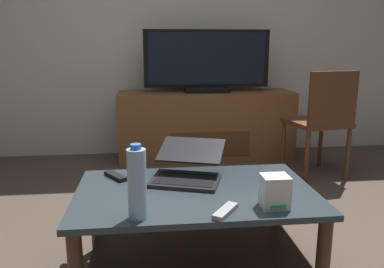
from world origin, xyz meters
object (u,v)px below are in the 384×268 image
cell_phone (281,187)px  router_box (275,192)px  media_cabinet (206,125)px  water_bottle_near (137,184)px  coffee_table (195,217)px  television (207,63)px  dining_chair (322,118)px  tv_remote (225,211)px  soundbar_remote (116,176)px  laptop (188,168)px

cell_phone → router_box: bearing=-109.9°
media_cabinet → water_bottle_near: 2.36m
coffee_table → media_cabinet: media_cabinet is taller
television → dining_chair: 1.17m
tv_remote → soundbar_remote: 0.67m
media_cabinet → television: television is taller
dining_chair → router_box: size_ratio=6.60×
water_bottle_near → television: bearing=74.9°
coffee_table → cell_phone: size_ratio=7.85×
coffee_table → media_cabinet: bearing=80.1°
media_cabinet → dining_chair: size_ratio=1.86×
cell_phone → soundbar_remote: size_ratio=0.88×
media_cabinet → television: size_ratio=1.42×
cell_phone → dining_chair: bearing=64.9°
television → soundbar_remote: television is taller
laptop → router_box: size_ratio=3.33×
cell_phone → television: bearing=97.7°
media_cabinet → water_bottle_near: (-0.61, -2.27, 0.26)m
coffee_table → laptop: bearing=97.1°
router_box → cell_phone: bearing=63.9°
media_cabinet → water_bottle_near: bearing=-104.9°
media_cabinet → cell_phone: 2.02m
cell_phone → laptop: bearing=163.2°
television → water_bottle_near: bearing=-105.1°
media_cabinet → soundbar_remote: media_cabinet is taller
tv_remote → coffee_table: bearing=143.6°
media_cabinet → laptop: size_ratio=3.69×
water_bottle_near → soundbar_remote: (-0.12, 0.48, -0.13)m
television → tv_remote: size_ratio=7.39×
coffee_table → media_cabinet: 2.03m
television → router_box: size_ratio=8.64×
router_box → cell_phone: router_box is taller
television → water_bottle_near: television is taller
coffee_table → media_cabinet: (0.35, 2.00, 0.02)m
laptop → soundbar_remote: laptop is taller
coffee_table → laptop: laptop is taller
dining_chair → water_bottle_near: (-1.46, -1.57, 0.07)m
dining_chair → cell_phone: dining_chair is taller
media_cabinet → laptop: (-0.37, -1.84, 0.17)m
water_bottle_near → soundbar_remote: bearing=104.4°
television → soundbar_remote: bearing=-112.4°
water_bottle_near → tv_remote: bearing=0.6°
television → tv_remote: (-0.26, -2.24, -0.48)m
coffee_table → router_box: router_box is taller
water_bottle_near → cell_phone: size_ratio=2.12×
dining_chair → tv_remote: 1.92m
cell_phone → tv_remote: size_ratio=0.88×
water_bottle_near → cell_phone: (0.66, 0.25, -0.14)m
tv_remote → laptop: bearing=139.6°
television → water_bottle_near: 2.35m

